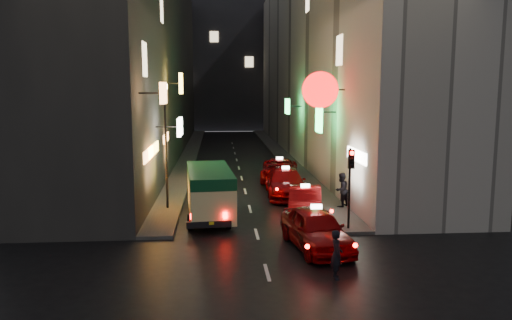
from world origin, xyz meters
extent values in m
cube|color=#33312E|center=(-8.00, 34.00, 9.00)|extent=(6.00, 52.00, 18.00)
cube|color=#FBA358|center=(-3.95, 9.96, 5.96)|extent=(0.18, 1.41, 0.93)
cube|color=white|center=(-3.68, 15.50, 4.08)|extent=(0.18, 1.93, 0.98)
cube|color=yellow|center=(-4.01, 21.51, 6.49)|extent=(0.18, 1.29, 1.37)
cube|color=#FBA358|center=(-4.98, 12.19, 3.00)|extent=(0.10, 3.09, 0.55)
cube|color=yellow|center=(-4.98, 13.98, 3.00)|extent=(0.10, 4.07, 0.55)
cube|color=#FBA358|center=(-4.98, 20.46, 3.00)|extent=(0.10, 2.90, 0.55)
cube|color=#FFE5B2|center=(-4.99, 12.00, 7.50)|extent=(0.06, 1.30, 1.60)
cube|color=#FFE5B2|center=(-4.99, 20.00, 11.00)|extent=(0.06, 1.30, 1.60)
cube|color=#BAB4AA|center=(8.00, 34.00, 9.00)|extent=(6.00, 52.00, 18.00)
cylinder|color=#F20A0A|center=(3.71, 13.71, 6.09)|extent=(1.89, 0.18, 1.89)
cube|color=#32FF63|center=(4.05, 15.55, 4.85)|extent=(0.18, 1.20, 2.26)
cube|color=#32FF63|center=(3.87, 27.07, 4.78)|extent=(0.18, 1.56, 1.20)
cube|color=white|center=(4.98, 11.05, 3.00)|extent=(0.10, 3.15, 0.55)
cube|color=#FFE5B2|center=(4.99, 15.00, 8.20)|extent=(0.06, 1.30, 1.60)
cube|color=#FFE5B2|center=(4.99, 25.00, 12.50)|extent=(0.06, 1.30, 1.60)
cube|color=#313035|center=(0.00, 66.00, 11.00)|extent=(30.00, 10.00, 22.00)
cube|color=#4B4946|center=(-4.25, 34.00, 0.07)|extent=(1.50, 52.00, 0.15)
cube|color=#4B4946|center=(4.25, 34.00, 0.07)|extent=(1.50, 52.00, 0.15)
cube|color=#ECE493|center=(-2.02, 11.17, 1.37)|extent=(2.39, 5.68, 2.03)
cube|color=#0E4623|center=(-2.02, 11.17, 2.15)|extent=(2.41, 5.70, 0.51)
cube|color=black|center=(-2.02, 11.44, 1.57)|extent=(2.23, 3.47, 0.46)
cube|color=black|center=(-2.02, 8.45, 0.49)|extent=(1.91, 0.34, 0.28)
cube|color=#FF0A05|center=(-2.72, 8.38, 0.86)|extent=(0.17, 0.06, 0.26)
cube|color=#FF0A05|center=(-1.33, 8.38, 0.86)|extent=(0.17, 0.06, 0.26)
cylinder|color=black|center=(-2.87, 12.94, 0.35)|extent=(0.20, 0.70, 0.70)
cylinder|color=black|center=(-1.18, 9.39, 0.35)|extent=(0.20, 0.70, 0.70)
imported|color=#820407|center=(2.13, 6.41, 0.92)|extent=(3.22, 6.06, 1.84)
cube|color=white|center=(2.13, 6.41, 1.93)|extent=(0.44, 0.24, 0.16)
sphere|color=#FF0A05|center=(1.32, 3.79, 0.94)|extent=(0.16, 0.16, 0.16)
sphere|color=#FF0A05|center=(2.95, 3.79, 0.94)|extent=(0.16, 0.16, 0.16)
imported|color=#820407|center=(2.55, 11.21, 0.84)|extent=(3.03, 5.58, 1.68)
cube|color=white|center=(2.55, 11.21, 1.77)|extent=(0.44, 0.25, 0.16)
sphere|color=#FF0A05|center=(1.80, 8.80, 0.87)|extent=(0.16, 0.16, 0.16)
sphere|color=#FF0A05|center=(3.30, 8.80, 0.87)|extent=(0.16, 0.16, 0.16)
imported|color=#820407|center=(2.25, 16.01, 0.92)|extent=(2.59, 5.85, 1.83)
cube|color=white|center=(2.25, 16.01, 1.92)|extent=(0.43, 0.20, 0.16)
sphere|color=#FF0A05|center=(1.44, 13.39, 0.94)|extent=(0.16, 0.16, 0.16)
sphere|color=#FF0A05|center=(3.07, 13.39, 0.94)|extent=(0.16, 0.16, 0.16)
imported|color=#820407|center=(2.50, 20.81, 0.85)|extent=(2.90, 5.58, 1.69)
cube|color=white|center=(2.50, 20.81, 1.78)|extent=(0.44, 0.24, 0.16)
sphere|color=#FF0A05|center=(1.75, 18.39, 0.87)|extent=(0.16, 0.16, 0.16)
sphere|color=#FF0A05|center=(3.25, 18.39, 0.87)|extent=(0.16, 0.16, 0.16)
imported|color=black|center=(2.20, 3.31, 0.92)|extent=(0.40, 0.61, 1.84)
imported|color=black|center=(4.66, 12.55, 1.14)|extent=(0.87, 0.84, 1.99)
cylinder|color=black|center=(4.00, 8.60, 1.90)|extent=(0.10, 0.10, 3.50)
cube|color=black|center=(4.00, 8.42, 3.20)|extent=(0.26, 0.18, 0.80)
sphere|color=#FF0A05|center=(4.00, 8.31, 3.47)|extent=(0.18, 0.18, 0.18)
sphere|color=black|center=(4.00, 8.31, 3.20)|extent=(0.17, 0.17, 0.17)
sphere|color=black|center=(4.00, 8.31, 2.93)|extent=(0.17, 0.17, 0.17)
cylinder|color=black|center=(-4.20, 13.00, 3.15)|extent=(0.12, 0.12, 6.00)
cylinder|color=#FFE5BF|center=(-4.20, 13.00, 6.25)|extent=(0.28, 0.28, 0.25)
camera|label=1|loc=(-1.60, -12.03, 6.14)|focal=35.00mm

